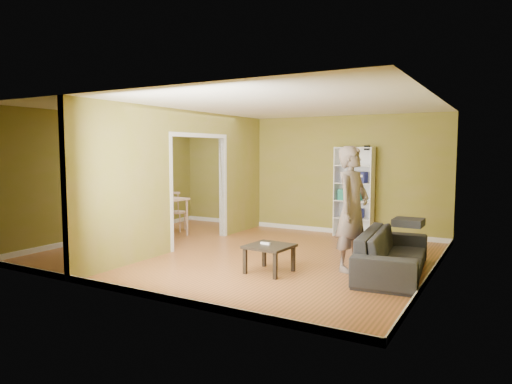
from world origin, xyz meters
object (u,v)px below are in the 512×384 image
dining_table (154,201)px  chair_far (176,211)px  coffee_table (269,249)px  chair_near (137,219)px  person (352,198)px  bookshelf (355,192)px  chair_left (130,213)px  sofa (393,246)px

dining_table → chair_far: bearing=83.8°
coffee_table → chair_far: (-3.54, 2.14, 0.10)m
dining_table → chair_near: (0.04, -0.56, -0.30)m
person → dining_table: bearing=90.9°
chair_near → person: bearing=-19.4°
bookshelf → chair_far: bearing=-159.8°
coffee_table → chair_left: size_ratio=0.71×
chair_left → coffee_table: bearing=85.3°
sofa → coffee_table: (-1.64, -0.86, -0.06)m
chair_near → chair_far: size_ratio=0.94×
sofa → chair_near: (-5.21, 0.06, 0.01)m
sofa → chair_left: (-5.98, 0.62, 0.02)m
coffee_table → dining_table: 3.92m
coffee_table → chair_far: size_ratio=0.69×
sofa → dining_table: size_ratio=1.69×
person → chair_far: bearing=83.0°
person → chair_left: person is taller
bookshelf → chair_far: size_ratio=2.08×
chair_left → dining_table: bearing=104.2°
sofa → chair_left: size_ratio=2.48×
bookshelf → chair_near: bearing=-145.6°
chair_left → chair_far: 1.04m
coffee_table → chair_left: bearing=161.2°
person → coffee_table: person is taller
bookshelf → chair_far: bookshelf is taller
bookshelf → dining_table: 4.34m
bookshelf → sofa: bearing=-61.8°
sofa → person: bearing=95.5°
bookshelf → coffee_table: (-0.22, -3.52, -0.60)m
chair_left → sofa: bearing=98.2°
coffee_table → chair_near: (-3.57, 0.92, 0.08)m
bookshelf → chair_left: bearing=-156.0°
sofa → dining_table: bearing=77.5°
sofa → chair_far: 5.33m
chair_left → chair_near: chair_left is taller
bookshelf → chair_near: 4.62m
person → chair_near: size_ratio=2.57×
dining_table → chair_far: 0.71m
chair_left → chair_far: bearing=143.1°
dining_table → chair_near: bearing=-86.3°
dining_table → chair_near: size_ratio=1.50×
bookshelf → person: bearing=-73.5°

